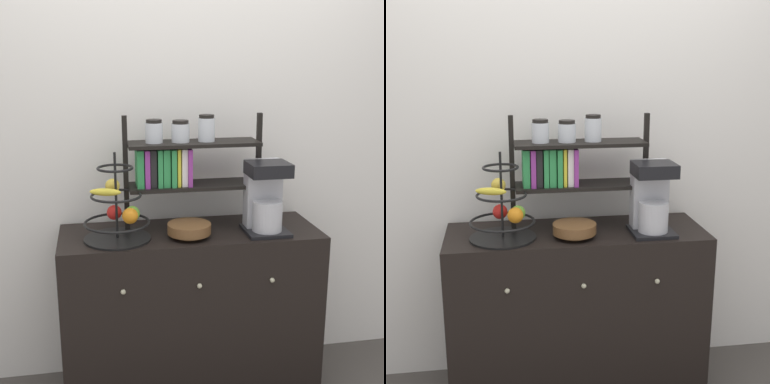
# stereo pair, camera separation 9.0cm
# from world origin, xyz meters

# --- Properties ---
(wall_back) EXTENTS (7.00, 0.05, 2.60)m
(wall_back) POSITION_xyz_m (0.00, 0.51, 1.30)
(wall_back) COLOR silver
(wall_back) RESTS_ON ground_plane
(sideboard) EXTENTS (1.29, 0.48, 0.88)m
(sideboard) POSITION_xyz_m (0.00, 0.23, 0.44)
(sideboard) COLOR black
(sideboard) RESTS_ON ground_plane
(coffee_maker) EXTENTS (0.21, 0.22, 0.36)m
(coffee_maker) POSITION_xyz_m (0.36, 0.16, 1.05)
(coffee_maker) COLOR black
(coffee_maker) RESTS_ON sideboard
(fruit_stand) EXTENTS (0.32, 0.32, 0.42)m
(fruit_stand) POSITION_xyz_m (-0.36, 0.18, 1.01)
(fruit_stand) COLOR black
(fruit_stand) RESTS_ON sideboard
(wooden_bowl) EXTENTS (0.21, 0.21, 0.07)m
(wooden_bowl) POSITION_xyz_m (-0.02, 0.14, 0.92)
(wooden_bowl) COLOR brown
(wooden_bowl) RESTS_ON sideboard
(shelf_hutch) EXTENTS (0.70, 0.20, 0.58)m
(shelf_hutch) POSITION_xyz_m (-0.05, 0.30, 1.23)
(shelf_hutch) COLOR black
(shelf_hutch) RESTS_ON sideboard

